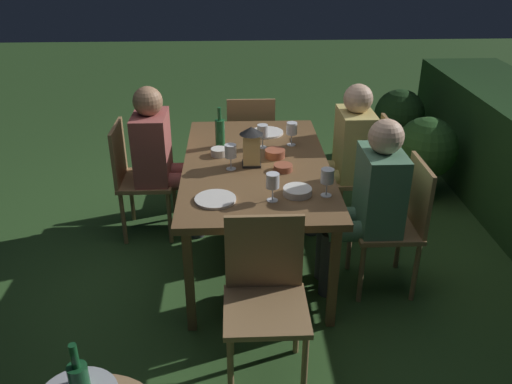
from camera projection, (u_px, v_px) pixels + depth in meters
name	position (u px, v px, depth m)	size (l,w,h in m)	color
ground_plane	(256.00, 254.00, 3.84)	(16.00, 16.00, 0.00)	#2D5123
dining_table	(256.00, 170.00, 3.54)	(1.68, 0.96, 0.73)	brown
chair_side_right_a	(369.00, 170.00, 3.99)	(0.42, 0.40, 0.87)	#937047
person_in_mustard	(345.00, 152.00, 3.92)	(0.38, 0.47, 1.15)	tan
chair_side_left_a	(137.00, 174.00, 3.93)	(0.42, 0.40, 0.87)	#937047
person_in_rust	(162.00, 155.00, 3.87)	(0.38, 0.47, 1.15)	#9E4C47
chair_head_near	(251.00, 138.00, 4.59)	(0.40, 0.42, 0.87)	#937047
chair_head_far	(265.00, 294.00, 2.66)	(0.40, 0.42, 0.87)	#937047
chair_side_right_b	(397.00, 220.00, 3.32)	(0.42, 0.40, 0.87)	#937047
person_in_green	(369.00, 199.00, 3.25)	(0.38, 0.47, 1.15)	#4C7A5B
lantern_centerpiece	(251.00, 144.00, 3.42)	(0.15, 0.15, 0.27)	black
green_bottle_on_table	(220.00, 132.00, 3.72)	(0.07, 0.07, 0.29)	#1E5B2D
wine_glass_a	(231.00, 152.00, 3.37)	(0.08, 0.08, 0.17)	silver
wine_glass_b	(273.00, 182.00, 2.98)	(0.08, 0.08, 0.17)	silver
wine_glass_c	(292.00, 130.00, 3.75)	(0.08, 0.08, 0.17)	silver
wine_glass_d	(327.00, 177.00, 3.04)	(0.08, 0.08, 0.17)	silver
wine_glass_e	(263.00, 132.00, 3.70)	(0.08, 0.08, 0.17)	silver
plate_a	(215.00, 199.00, 3.03)	(0.24, 0.24, 0.01)	silver
plate_b	(267.00, 132.00, 4.01)	(0.25, 0.25, 0.01)	white
bowl_olives	(283.00, 167.00, 3.39)	(0.12, 0.12, 0.04)	#9E5138
bowl_bread	(219.00, 152.00, 3.62)	(0.11, 0.11, 0.05)	silver
bowl_salad	(275.00, 153.00, 3.59)	(0.14, 0.14, 0.05)	#9E5138
bowl_dip	(297.00, 191.00, 3.09)	(0.17, 0.17, 0.04)	silver
potted_plant_by_hedge	(398.00, 122.00, 5.19)	(0.48, 0.48, 0.74)	brown
potted_plant_corner	(426.00, 152.00, 4.46)	(0.52, 0.52, 0.73)	brown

